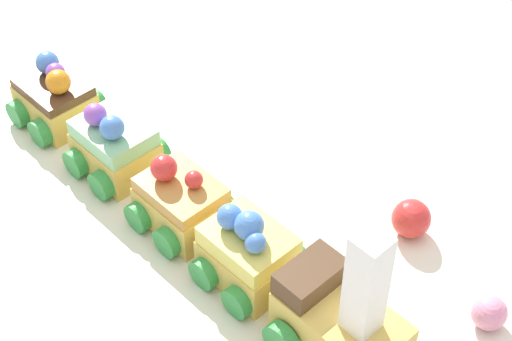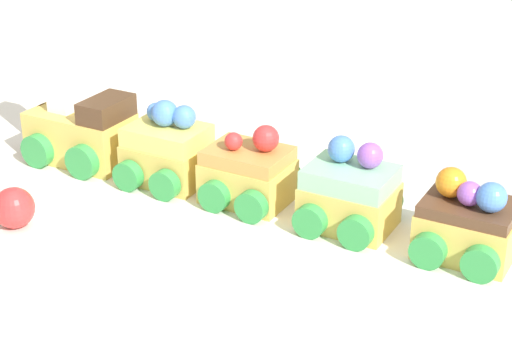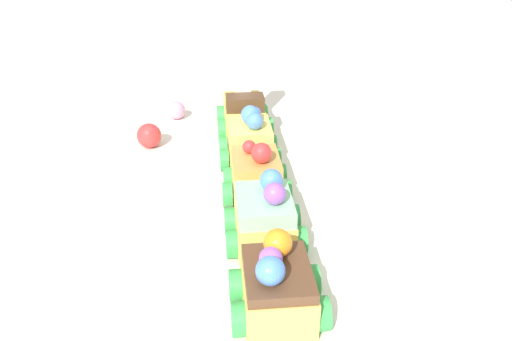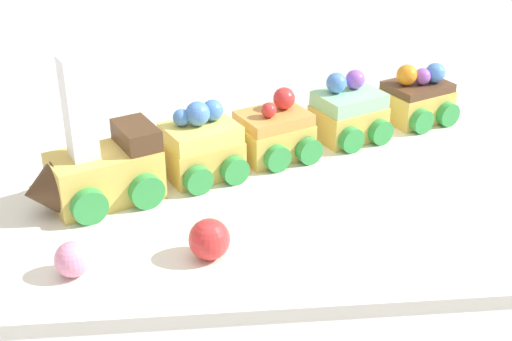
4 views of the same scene
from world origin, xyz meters
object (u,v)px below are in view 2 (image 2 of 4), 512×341
Objects in this scene: cake_car_mint at (350,196)px; cake_car_chocolate at (468,225)px; cake_car_lemon at (167,152)px; cake_car_caramel at (250,175)px; gumball_red at (14,208)px; cake_train_locomotive at (74,126)px.

cake_car_mint reaches higher than cake_car_chocolate.
cake_car_caramel is (-0.07, -0.03, -0.00)m from cake_car_lemon.
cake_car_lemon reaches higher than gumball_red.
cake_train_locomotive is 0.10m from cake_car_lemon.
gumball_red is at bearing 42.53° from cake_car_caramel.
cake_car_caramel is at bearing -0.20° from cake_car_chocolate.
cake_train_locomotive is 1.46× the size of cake_car_mint.
cake_car_chocolate is (-0.32, -0.15, -0.01)m from cake_train_locomotive.
gumball_red is (0.07, 0.17, -0.01)m from cake_car_caramel.
cake_train_locomotive reaches higher than cake_car_chocolate.
cake_car_lemon is 2.84× the size of gumball_red.
cake_car_lemon is 0.08m from cake_car_caramel.
cake_car_caramel reaches higher than cake_car_chocolate.
gumball_red is at bearing 21.62° from cake_car_chocolate.
cake_car_chocolate is 2.84× the size of gumball_red.
gumball_red is at bearing 66.11° from cake_car_lemon.
cake_car_lemon is at bearing -0.27° from cake_car_caramel.
cake_car_lemon is at bearing -179.68° from cake_train_locomotive.
cake_car_chocolate is at bearing -133.56° from gumball_red.
cake_car_chocolate is 0.33m from gumball_red.
cake_car_lemon reaches higher than cake_car_mint.
cake_train_locomotive reaches higher than cake_car_caramel.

